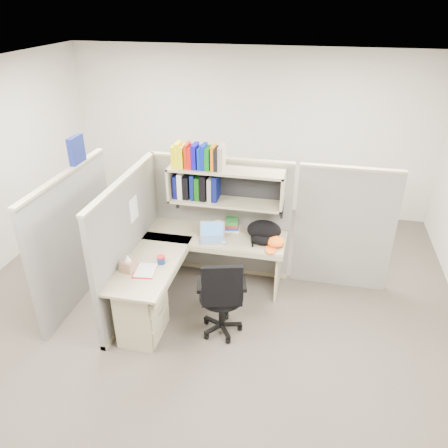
% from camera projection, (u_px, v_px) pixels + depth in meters
% --- Properties ---
extents(ground, '(6.00, 6.00, 0.00)m').
position_uv_depth(ground, '(205.00, 310.00, 5.29)').
color(ground, '#3C362E').
rests_on(ground, ground).
extents(room_shell, '(6.00, 6.00, 6.00)m').
position_uv_depth(room_shell, '(202.00, 187.00, 4.53)').
color(room_shell, '#BDB7AA').
rests_on(room_shell, ground).
extents(cubicle, '(3.79, 1.84, 1.95)m').
position_uv_depth(cubicle, '(184.00, 224.00, 5.32)').
color(cubicle, slate).
rests_on(cubicle, ground).
extents(desk, '(1.74, 1.75, 0.73)m').
position_uv_depth(desk, '(163.00, 290.00, 4.91)').
color(desk, tan).
rests_on(desk, ground).
extents(laptop, '(0.36, 0.36, 0.22)m').
position_uv_depth(laptop, '(212.00, 233.00, 5.25)').
color(laptop, '#AEAEB3').
rests_on(laptop, desk).
extents(backpack, '(0.45, 0.36, 0.25)m').
position_uv_depth(backpack, '(263.00, 232.00, 5.24)').
color(backpack, black).
rests_on(backpack, desk).
extents(orange_cap, '(0.29, 0.31, 0.12)m').
position_uv_depth(orange_cap, '(276.00, 242.00, 5.17)').
color(orange_cap, orange).
rests_on(orange_cap, desk).
extents(snack_canister, '(0.09, 0.09, 0.09)m').
position_uv_depth(snack_canister, '(161.00, 260.00, 4.85)').
color(snack_canister, navy).
rests_on(snack_canister, desk).
extents(tissue_box, '(0.15, 0.15, 0.20)m').
position_uv_depth(tissue_box, '(128.00, 263.00, 4.69)').
color(tissue_box, '#A4775D').
rests_on(tissue_box, desk).
extents(mouse, '(0.10, 0.08, 0.03)m').
position_uv_depth(mouse, '(224.00, 242.00, 5.25)').
color(mouse, '#829AB8').
rests_on(mouse, desk).
extents(paper_cup, '(0.08, 0.08, 0.11)m').
position_uv_depth(paper_cup, '(218.00, 225.00, 5.55)').
color(paper_cup, white).
rests_on(paper_cup, desk).
extents(book_stack, '(0.22, 0.28, 0.12)m').
position_uv_depth(book_stack, '(232.00, 224.00, 5.56)').
color(book_stack, gray).
rests_on(book_stack, desk).
extents(loose_paper, '(0.24, 0.30, 0.00)m').
position_uv_depth(loose_paper, '(146.00, 270.00, 4.75)').
color(loose_paper, silver).
rests_on(loose_paper, desk).
extents(task_chair, '(0.58, 0.53, 1.02)m').
position_uv_depth(task_chair, '(222.00, 308.00, 4.75)').
color(task_chair, black).
rests_on(task_chair, ground).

